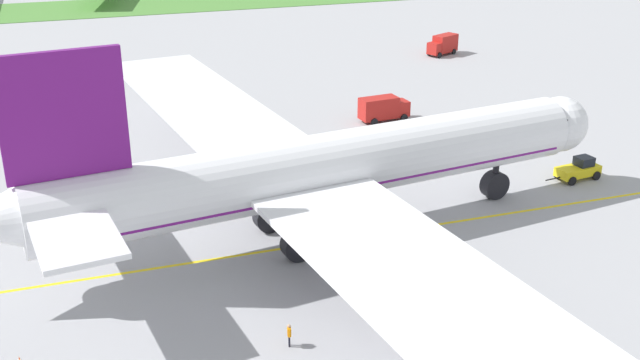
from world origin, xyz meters
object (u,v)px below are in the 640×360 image
traffic_cone_starboard_wing (20,360)px  service_truck_baggage_loader (443,44)px  pushback_tug (579,169)px  ground_crew_marshaller_front (289,333)px  service_truck_fuel_bowser (383,108)px  airliner_foreground (315,171)px

traffic_cone_starboard_wing → service_truck_baggage_loader: service_truck_baggage_loader is taller
traffic_cone_starboard_wing → service_truck_baggage_loader: 93.76m
pushback_tug → traffic_cone_starboard_wing: pushback_tug is taller
ground_crew_marshaller_front → service_truck_fuel_bowser: bearing=59.7°
service_truck_baggage_loader → airliner_foreground: bearing=-125.9°
airliner_foreground → ground_crew_marshaller_front: bearing=-114.4°
ground_crew_marshaller_front → traffic_cone_starboard_wing: ground_crew_marshaller_front is taller
pushback_tug → ground_crew_marshaller_front: (-35.87, -18.51, -0.02)m
pushback_tug → service_truck_baggage_loader: size_ratio=1.06×
pushback_tug → service_truck_fuel_bowser: (-11.19, 23.66, 0.60)m
traffic_cone_starboard_wing → pushback_tug: bearing=15.8°
traffic_cone_starboard_wing → service_truck_fuel_bowser: size_ratio=0.09×
traffic_cone_starboard_wing → service_truck_fuel_bowser: bearing=42.9°
pushback_tug → service_truck_baggage_loader: bearing=77.3°
airliner_foreground → pushback_tug: size_ratio=14.25×
service_truck_baggage_loader → service_truck_fuel_bowser: 37.37m
airliner_foreground → service_truck_fuel_bowser: bearing=56.8°
ground_crew_marshaller_front → service_truck_fuel_bowser: (24.69, 42.17, 0.62)m
pushback_tug → service_truck_baggage_loader: service_truck_baggage_loader is taller
service_truck_baggage_loader → ground_crew_marshaller_front: bearing=-123.8°
traffic_cone_starboard_wing → service_truck_fuel_bowser: (41.51, 38.54, 1.35)m
traffic_cone_starboard_wing → ground_crew_marshaller_front: bearing=-12.2°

